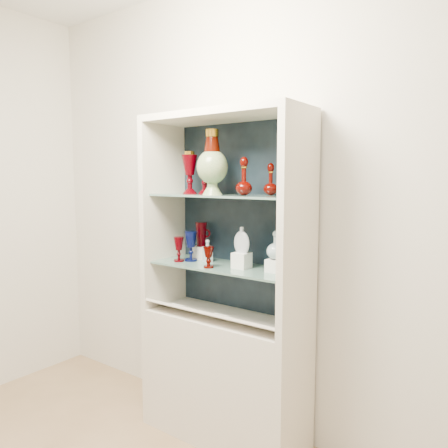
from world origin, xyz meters
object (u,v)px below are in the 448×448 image
Objects in this scene: ruby_decanter_a at (244,174)px; ruby_pitcher at (201,234)px; ruby_goblet_small at (209,257)px; clear_square_bottle at (208,251)px; enamel_urn at (212,162)px; cobalt_goblet at (191,246)px; ruby_goblet_tall at (179,249)px; ruby_decanter_b at (271,178)px; clear_round_decanter at (276,246)px; pedestal_lamp_left at (190,173)px; lidded_bowl at (296,187)px; cameo_medallion at (295,245)px; pedestal_lamp_right at (205,175)px; flat_flask at (242,239)px.

ruby_decanter_a is 0.57m from ruby_pitcher.
clear_square_bottle is at bearing 130.17° from ruby_goblet_small.
enamel_urn reaches higher than cobalt_goblet.
ruby_decanter_b is at bearing 15.05° from ruby_goblet_tall.
ruby_goblet_tall is at bearing -172.00° from clear_round_decanter.
enamel_urn is (0.21, -0.05, 0.06)m from pedestal_lamp_left.
cobalt_goblet is 1.21× the size of ruby_pitcher.
cobalt_goblet is 1.24× the size of clear_round_decanter.
lidded_bowl is at bearing 7.21° from enamel_urn.
enamel_urn is 3.05× the size of cameo_medallion.
ruby_decanter_a is (0.42, -0.02, -0.01)m from pedestal_lamp_left.
pedestal_lamp_left is 1.38× the size of cobalt_goblet.
pedestal_lamp_right is 0.63m from lidded_bowl.
ruby_decanter_b is at bearing -15.35° from ruby_pitcher.
ruby_decanter_a reaches higher than ruby_goblet_small.
lidded_bowl is 0.86m from ruby_goblet_tall.
flat_flask is at bearing -176.05° from lidded_bowl.
ruby_pitcher reaches higher than clear_square_bottle.
cobalt_goblet is 0.39m from flat_flask.
enamel_urn is 0.55m from clear_square_bottle.
ruby_decanter_a is at bearing -9.25° from pedestal_lamp_right.
enamel_urn is 0.22m from ruby_decanter_a.
lidded_bowl is 0.62× the size of ruby_pitcher.
ruby_decanter_b is (0.31, 0.13, -0.09)m from enamel_urn.
cameo_medallion is at bearing -0.71° from clear_square_bottle.
ruby_decanter_a is 1.54× the size of ruby_pitcher.
pedestal_lamp_right reaches higher than cobalt_goblet.
clear_square_bottle is 0.92× the size of clear_round_decanter.
flat_flask reaches higher than cameo_medallion.
clear_round_decanter reaches higher than cobalt_goblet.
clear_round_decanter is (0.39, 0.07, -0.46)m from enamel_urn.
pedestal_lamp_left is 1.69× the size of flat_flask.
cameo_medallion is (0.51, 0.07, -0.45)m from enamel_urn.
clear_square_bottle is (-0.41, -0.06, -0.45)m from ruby_decanter_b.
pedestal_lamp_left is at bearing 143.92° from cobalt_goblet.
ruby_pitcher reaches higher than ruby_goblet_small.
ruby_decanter_a is 1.56× the size of ruby_goblet_tall.
enamel_urn is at bearing -12.27° from pedestal_lamp_left.
ruby_decanter_a reaches higher than flat_flask.
flat_flask is (0.39, -0.00, -0.38)m from pedestal_lamp_left.
ruby_decanter_b is at bearing 38.46° from flat_flask.
pedestal_lamp_left reaches higher than cobalt_goblet.
ruby_pitcher is (-0.71, 0.08, -0.31)m from lidded_bowl.
ruby_decanter_b is at bearing 139.67° from clear_round_decanter.
ruby_decanter_b is 1.36× the size of clear_square_bottle.
lidded_bowl is at bearing -0.97° from pedestal_lamp_right.
ruby_pitcher is (-0.22, 0.20, 0.10)m from ruby_goblet_small.
cameo_medallion is at bearing 1.74° from pedestal_lamp_left.
ruby_goblet_tall is at bearing -175.32° from enamel_urn.
enamel_urn is at bearing -172.79° from lidded_bowl.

